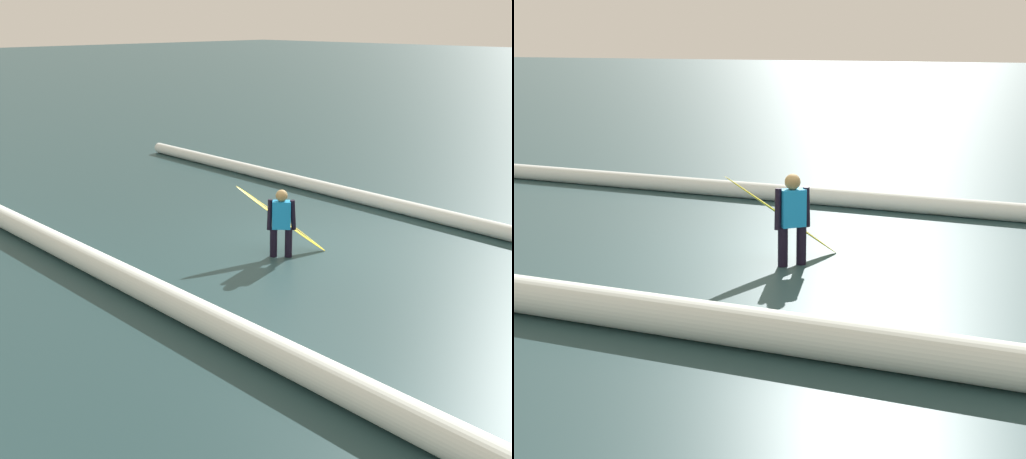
# 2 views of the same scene
# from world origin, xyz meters

# --- Properties ---
(ground_plane) EXTENTS (187.50, 187.50, 0.00)m
(ground_plane) POSITION_xyz_m (0.00, 0.00, 0.00)
(ground_plane) COLOR #213C40
(surfer) EXTENTS (0.40, 0.42, 1.30)m
(surfer) POSITION_xyz_m (-0.13, 0.65, 0.72)
(surfer) COLOR black
(surfer) RESTS_ON ground_plane
(surfboard) EXTENTS (1.46, 1.34, 1.29)m
(surfboard) POSITION_xyz_m (0.11, 0.40, 0.63)
(surfboard) COLOR yellow
(surfboard) RESTS_ON ground_plane
(wave_crest_foreground) EXTENTS (18.15, 0.73, 0.33)m
(wave_crest_foreground) POSITION_xyz_m (0.31, -3.32, 0.17)
(wave_crest_foreground) COLOR white
(wave_crest_foreground) RESTS_ON ground_plane
(wave_crest_midground) EXTENTS (17.42, 0.45, 0.44)m
(wave_crest_midground) POSITION_xyz_m (0.74, 3.60, 0.22)
(wave_crest_midground) COLOR white
(wave_crest_midground) RESTS_ON ground_plane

